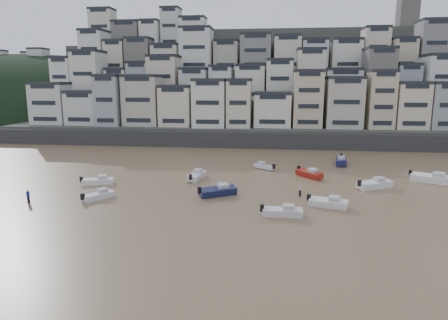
# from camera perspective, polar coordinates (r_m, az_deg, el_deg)

# --- Properties ---
(ground) EXTENTS (400.00, 400.00, 0.00)m
(ground) POSITION_cam_1_polar(r_m,az_deg,el_deg) (31.59, -16.24, -17.78)
(ground) COLOR #8E6E4C
(ground) RESTS_ON ground
(sea_strip) EXTENTS (340.00, 340.00, 0.00)m
(sea_strip) POSITION_cam_1_polar(r_m,az_deg,el_deg) (209.71, -28.62, 5.80)
(sea_strip) COLOR #40515C
(sea_strip) RESTS_ON ground
(harbor_wall) EXTENTS (140.00, 3.00, 3.50)m
(harbor_wall) POSITION_cam_1_polar(r_m,az_deg,el_deg) (91.21, 5.94, 2.82)
(harbor_wall) COLOR #38383A
(harbor_wall) RESTS_ON ground
(hillside) EXTENTS (141.04, 66.00, 50.00)m
(hillside) POSITION_cam_1_polar(r_m,az_deg,el_deg) (130.11, 8.52, 10.25)
(hillside) COLOR #4C4C47
(hillside) RESTS_ON ground
(headland) EXTENTS (216.00, 135.00, 53.33)m
(headland) POSITION_cam_1_polar(r_m,az_deg,el_deg) (193.01, -26.69, 5.62)
(headland) COLOR black
(headland) RESTS_ON ground
(boat_a) EXTENTS (4.91, 1.62, 1.34)m
(boat_a) POSITION_cam_1_polar(r_m,az_deg,el_deg) (45.95, 8.36, -7.15)
(boat_a) COLOR silver
(boat_a) RESTS_ON ground
(boat_b) EXTENTS (5.28, 2.99, 1.37)m
(boat_b) POSITION_cam_1_polar(r_m,az_deg,el_deg) (50.25, 14.69, -5.77)
(boat_b) COLOR white
(boat_b) RESTS_ON ground
(boat_c) EXTENTS (5.70, 4.49, 1.52)m
(boat_c) POSITION_cam_1_polar(r_m,az_deg,el_deg) (53.35, -0.90, -4.31)
(boat_c) COLOR #151D42
(boat_c) RESTS_ON ground
(boat_d) EXTENTS (5.99, 4.41, 1.58)m
(boat_d) POSITION_cam_1_polar(r_m,az_deg,el_deg) (60.78, 20.75, -3.08)
(boat_d) COLOR white
(boat_d) RESTS_ON ground
(boat_e) EXTENTS (4.63, 5.24, 1.44)m
(boat_e) POSITION_cam_1_polar(r_m,az_deg,el_deg) (64.79, 12.07, -1.79)
(boat_e) COLOR maroon
(boat_e) RESTS_ON ground
(boat_f) EXTENTS (2.64, 5.54, 1.45)m
(boat_f) POSITION_cam_1_polar(r_m,az_deg,el_deg) (62.18, -3.93, -2.11)
(boat_f) COLOR silver
(boat_f) RESTS_ON ground
(boat_g) EXTENTS (6.61, 4.84, 1.74)m
(boat_g) POSITION_cam_1_polar(r_m,az_deg,el_deg) (67.62, 27.58, -2.17)
(boat_g) COLOR white
(boat_g) RESTS_ON ground
(boat_h) EXTENTS (4.31, 3.76, 1.18)m
(boat_h) POSITION_cam_1_polar(r_m,az_deg,el_deg) (69.60, 5.78, -0.80)
(boat_h) COLOR silver
(boat_h) RESTS_ON ground
(boat_i) EXTENTS (2.98, 6.44, 1.69)m
(boat_i) POSITION_cam_1_polar(r_m,az_deg,el_deg) (76.10, 16.41, 0.03)
(boat_i) COLOR #161B45
(boat_i) RESTS_ON ground
(boat_j) EXTENTS (3.92, 4.58, 1.25)m
(boat_j) POSITION_cam_1_polar(r_m,az_deg,el_deg) (54.36, -17.51, -4.70)
(boat_j) COLOR white
(boat_j) RESTS_ON ground
(boat_k) EXTENTS (5.16, 2.95, 1.34)m
(boat_k) POSITION_cam_1_polar(r_m,az_deg,el_deg) (61.92, -17.58, -2.73)
(boat_k) COLOR white
(boat_k) RESTS_ON ground
(person_blue) EXTENTS (0.44, 0.44, 1.74)m
(person_blue) POSITION_cam_1_polar(r_m,az_deg,el_deg) (55.86, -26.19, -4.67)
(person_blue) COLOR #1627A8
(person_blue) RESTS_ON ground
(person_pink) EXTENTS (0.44, 0.44, 1.74)m
(person_pink) POSITION_cam_1_polar(r_m,az_deg,el_deg) (54.06, 10.83, -4.19)
(person_pink) COLOR #D798AA
(person_pink) RESTS_ON ground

